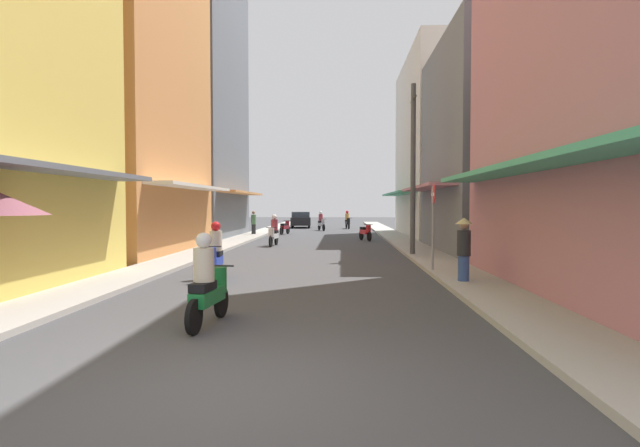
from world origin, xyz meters
TOP-DOWN VIEW (x-y plane):
  - ground_plane at (0.00, 22.51)m, footprint 116.65×116.65m
  - sidewalk_left at (-4.61, 22.51)m, footprint 1.61×61.02m
  - sidewalk_right at (4.61, 22.51)m, footprint 1.61×61.02m
  - building_left_mid at (-8.41, 15.23)m, footprint 7.05×9.32m
  - building_left_far at (-8.41, 25.32)m, footprint 7.05×9.96m
  - building_right_mid at (8.40, 16.45)m, footprint 7.05×8.93m
  - building_right_far at (8.41, 27.43)m, footprint 7.05×12.01m
  - motorbike_green at (-0.98, 2.83)m, footprint 0.55×1.81m
  - motorbike_silver at (-0.38, 34.75)m, footprint 0.76×1.74m
  - motorbike_red at (2.63, 23.35)m, footprint 0.75×1.74m
  - motorbike_white at (-2.13, 19.31)m, footprint 0.55×1.81m
  - motorbike_black at (1.77, 37.98)m, footprint 0.58×1.80m
  - motorbike_maroon at (-2.71, 29.39)m, footprint 0.66×1.78m
  - motorbike_blue at (-2.18, 7.96)m, footprint 0.55×1.81m
  - parked_car at (-2.47, 39.90)m, footprint 2.05×4.22m
  - pedestrian_foreground at (4.34, 7.26)m, footprint 0.44×0.44m
  - pedestrian_far at (-4.63, 27.68)m, footprint 0.34×0.34m
  - utility_pole at (4.05, 14.32)m, footprint 0.20×1.20m
  - street_sign_no_entry at (3.95, 9.41)m, footprint 0.07×0.60m

SIDE VIEW (x-z plane):
  - ground_plane at x=0.00m, z-range 0.00..0.00m
  - sidewalk_left at x=-4.61m, z-range 0.00..0.12m
  - sidewalk_right at x=4.61m, z-range 0.00..0.12m
  - motorbike_red at x=2.63m, z-range 0.02..0.99m
  - motorbike_maroon at x=-2.71m, z-range 0.02..0.99m
  - motorbike_green at x=-0.98m, z-range -0.09..1.49m
  - motorbike_silver at x=-0.38m, z-range -0.09..1.49m
  - motorbike_white at x=-2.13m, z-range -0.09..1.49m
  - motorbike_black at x=1.77m, z-range -0.09..1.49m
  - motorbike_blue at x=-2.18m, z-range -0.09..1.49m
  - parked_car at x=-2.47m, z-range 0.01..1.46m
  - pedestrian_far at x=-4.63m, z-range 0.00..1.66m
  - pedestrian_foreground at x=4.34m, z-range 0.11..1.82m
  - street_sign_no_entry at x=3.95m, z-range 0.39..3.04m
  - utility_pole at x=4.05m, z-range 0.08..6.84m
  - building_right_mid at x=8.40m, z-range 0.00..9.06m
  - building_right_far at x=8.41m, z-range -0.01..11.52m
  - building_left_far at x=-8.41m, z-range -0.01..17.10m
  - building_left_mid at x=-8.41m, z-range -0.01..17.82m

